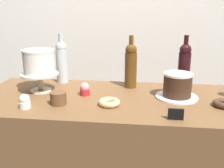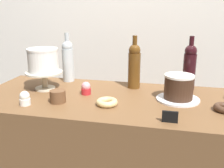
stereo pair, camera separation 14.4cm
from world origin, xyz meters
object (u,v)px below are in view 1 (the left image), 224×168
cupcake_strawberry (85,89)px  cookie_stack (58,98)px  cake_stand_pedestal (40,79)px  wine_bottle_dark_red (184,65)px  cupcake_vanilla (25,102)px  donut_chocolate (224,104)px  price_sign_chalkboard (176,114)px  white_layer_cake (39,62)px  wine_bottle_clear (62,61)px  wine_bottle_amber (131,65)px  chocolate_round_cake (177,85)px  donut_glazed (108,102)px

cupcake_strawberry → cookie_stack: bearing=-122.8°
cake_stand_pedestal → wine_bottle_dark_red: wine_bottle_dark_red is taller
cupcake_vanilla → donut_chocolate: 1.01m
cake_stand_pedestal → price_sign_chalkboard: size_ratio=3.18×
cupcake_vanilla → white_layer_cake: bearing=94.8°
wine_bottle_dark_red → donut_chocolate: 0.39m
wine_bottle_dark_red → price_sign_chalkboard: 0.54m
wine_bottle_clear → wine_bottle_amber: 0.46m
chocolate_round_cake → wine_bottle_amber: wine_bottle_amber is taller
wine_bottle_clear → donut_glazed: (0.36, -0.39, -0.13)m
wine_bottle_amber → price_sign_chalkboard: 0.54m
cupcake_vanilla → donut_chocolate: bearing=8.1°
wine_bottle_amber → donut_chocolate: 0.58m
price_sign_chalkboard → chocolate_round_cake: bearing=82.7°
cupcake_strawberry → donut_chocolate: (0.74, -0.09, -0.02)m
donut_chocolate → price_sign_chalkboard: 0.33m
cupcake_strawberry → cookie_stack: cupcake_strawberry is taller
chocolate_round_cake → cookie_stack: bearing=-164.1°
donut_glazed → price_sign_chalkboard: price_sign_chalkboard is taller
chocolate_round_cake → cupcake_strawberry: 0.52m
donut_chocolate → cookie_stack: 0.85m
chocolate_round_cake → cupcake_vanilla: 0.81m
wine_bottle_clear → white_layer_cake: bearing=-108.3°
cupcake_strawberry → price_sign_chalkboard: bearing=-30.7°
wine_bottle_amber → price_sign_chalkboard: size_ratio=4.65×
wine_bottle_dark_red → cupcake_vanilla: size_ratio=4.38×
cookie_stack → price_sign_chalkboard: (0.58, -0.12, -0.01)m
wine_bottle_dark_red → cookie_stack: size_ratio=3.87×
wine_bottle_amber → price_sign_chalkboard: (0.23, -0.47, -0.12)m
cupcake_strawberry → price_sign_chalkboard: 0.56m
wine_bottle_clear → donut_chocolate: size_ratio=2.91×
donut_chocolate → price_sign_chalkboard: price_sign_chalkboard is taller
cookie_stack → donut_glazed: bearing=3.7°
cake_stand_pedestal → cookie_stack: bearing=-48.4°
wine_bottle_amber → cupcake_vanilla: bearing=-140.2°
cookie_stack → chocolate_round_cake: bearing=15.9°
chocolate_round_cake → price_sign_chalkboard: (-0.04, -0.30, -0.05)m
wine_bottle_amber → cupcake_vanilla: wine_bottle_amber is taller
cupcake_strawberry → donut_chocolate: bearing=-7.1°
cake_stand_pedestal → chocolate_round_cake: chocolate_round_cake is taller
donut_chocolate → cupcake_strawberry: bearing=172.9°
cookie_stack → price_sign_chalkboard: cookie_stack is taller
wine_bottle_dark_red → wine_bottle_clear: 0.79m
wine_bottle_clear → price_sign_chalkboard: wine_bottle_clear is taller
wine_bottle_dark_red → wine_bottle_amber: bearing=-172.1°
wine_bottle_amber → cookie_stack: size_ratio=3.87×
wine_bottle_amber → cupcake_strawberry: size_ratio=4.38×
chocolate_round_cake → price_sign_chalkboard: size_ratio=2.25×
wine_bottle_amber → cake_stand_pedestal: bearing=-163.7°
wine_bottle_clear → cupcake_vanilla: wine_bottle_clear is taller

